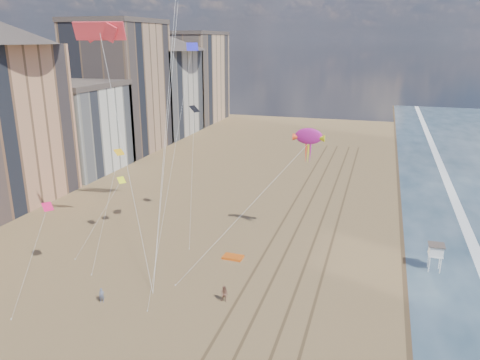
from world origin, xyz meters
name	(u,v)px	position (x,y,z in m)	size (l,w,h in m)	color
wet_sand	(435,234)	(19.00, 40.00, 0.00)	(260.00, 260.00, 0.00)	#42301E
foam	(470,238)	(23.20, 40.00, 0.00)	(260.00, 260.00, 0.00)	white
tracks	(299,250)	(2.55, 30.00, 0.01)	(7.68, 120.00, 0.01)	brown
buildings	(106,94)	(-45.73, 65.59, 13.55)	(34.72, 131.35, 29.00)	#C6B284
lifeguard_stand	(436,250)	(17.87, 29.12, 2.41)	(1.73, 1.73, 3.12)	white
grounded_kite	(233,257)	(-4.42, 25.42, 0.13)	(2.34, 1.49, 0.27)	#DA5612
show_kite	(309,137)	(2.93, 31.63, 13.76)	(7.51, 7.49, 22.17)	#AC1A80
kite_flyer_a	(102,295)	(-13.73, 12.54, 0.74)	(0.54, 0.36, 1.48)	slate
kite_flyer_b	(224,294)	(-2.30, 16.10, 0.85)	(0.83, 0.64, 1.70)	brown
small_kites	(140,134)	(-15.26, 24.75, 14.37)	(15.62, 18.72, 17.45)	#EFAB14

